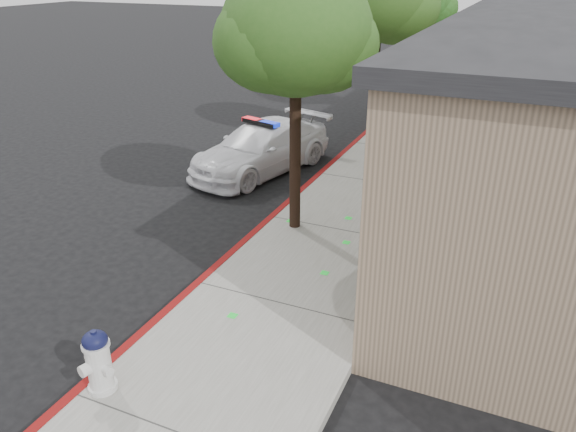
# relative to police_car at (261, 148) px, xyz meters

# --- Properties ---
(ground) EXTENTS (120.00, 120.00, 0.00)m
(ground) POSITION_rel_police_car_xyz_m (1.63, -5.91, -0.66)
(ground) COLOR black
(ground) RESTS_ON ground
(sidewalk) EXTENTS (3.20, 60.00, 0.15)m
(sidewalk) POSITION_rel_police_car_xyz_m (3.23, -2.91, -0.59)
(sidewalk) COLOR gray
(sidewalk) RESTS_ON ground
(red_curb) EXTENTS (0.14, 60.00, 0.16)m
(red_curb) POSITION_rel_police_car_xyz_m (1.69, -2.91, -0.58)
(red_curb) COLOR maroon
(red_curb) RESTS_ON ground
(police_car) EXTENTS (2.97, 4.85, 1.43)m
(police_car) POSITION_rel_police_car_xyz_m (0.00, 0.00, 0.00)
(police_car) COLOR white
(police_car) RESTS_ON ground
(fire_hydrant) EXTENTS (0.53, 0.46, 0.92)m
(fire_hydrant) POSITION_rel_police_car_xyz_m (1.98, -8.68, -0.05)
(fire_hydrant) COLOR white
(fire_hydrant) RESTS_ON sidewalk
(street_tree_near) EXTENTS (2.91, 2.82, 5.16)m
(street_tree_near) POSITION_rel_police_car_xyz_m (2.35, -3.14, 3.34)
(street_tree_near) COLOR black
(street_tree_near) RESTS_ON sidewalk
(street_tree_mid) EXTENTS (3.15, 2.90, 5.54)m
(street_tree_mid) POSITION_rel_police_car_xyz_m (2.35, 2.59, 3.67)
(street_tree_mid) COLOR black
(street_tree_mid) RESTS_ON sidewalk
(street_tree_far) EXTENTS (2.87, 2.72, 5.14)m
(street_tree_far) POSITION_rel_police_car_xyz_m (2.36, 6.66, 3.35)
(street_tree_far) COLOR black
(street_tree_far) RESTS_ON sidewalk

